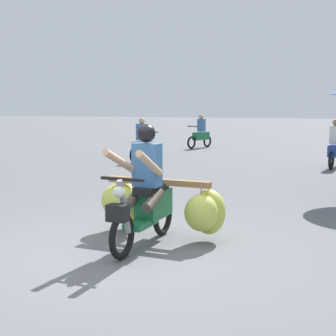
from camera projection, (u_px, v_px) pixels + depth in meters
ground_plane at (125, 254)px, 6.16m from camera, size 120.00×120.00×0.00m
motorbike_main_loaded at (152, 202)px, 6.79m from camera, size 1.89×1.91×1.58m
motorbike_distant_ahead_left at (335, 148)px, 14.35m from camera, size 0.57×1.60×1.40m
motorbike_distant_ahead_right at (201, 134)px, 20.83m from camera, size 0.77×1.53×1.40m
motorbike_distant_far_ahead at (142, 144)px, 15.88m from camera, size 0.55×1.61×1.40m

